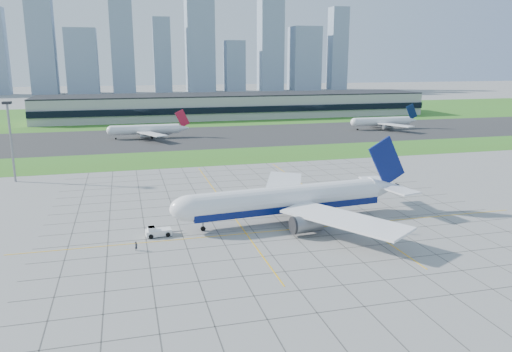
{
  "coord_description": "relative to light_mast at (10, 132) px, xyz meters",
  "views": [
    {
      "loc": [
        -35.14,
        -105.45,
        38.08
      ],
      "look_at": [
        -0.85,
        23.68,
        7.0
      ],
      "focal_mm": 35.0,
      "sensor_mm": 36.0,
      "label": 1
    }
  ],
  "objects": [
    {
      "name": "distant_jet_1",
      "position": [
        45.69,
        82.27,
        -11.7
      ],
      "size": [
        38.49,
        42.66,
        14.08
      ],
      "color": "white",
      "rests_on": "ground"
    },
    {
      "name": "asphalt_taxiway",
      "position": [
        70.0,
        80.0,
        -16.15
      ],
      "size": [
        700.0,
        75.0,
        0.04
      ],
      "primitive_type": "cube",
      "color": "#383838",
      "rests_on": "ground"
    },
    {
      "name": "light_mast",
      "position": [
        0.0,
        0.0,
        0.0
      ],
      "size": [
        2.5,
        2.5,
        25.6
      ],
      "color": "gray",
      "rests_on": "ground"
    },
    {
      "name": "airliner",
      "position": [
        72.2,
        -60.79,
        -10.87
      ],
      "size": [
        61.69,
        62.26,
        19.42
      ],
      "rotation": [
        0.0,
        0.0,
        0.09
      ],
      "color": "white",
      "rests_on": "ground"
    },
    {
      "name": "crew_far",
      "position": [
        94.59,
        -76.57,
        -15.28
      ],
      "size": [
        1.0,
        0.85,
        1.8
      ],
      "primitive_type": "imported",
      "rotation": [
        0.0,
        0.0,
        -0.2
      ],
      "color": "black",
      "rests_on": "ground"
    },
    {
      "name": "crew_near",
      "position": [
        35.8,
        -71.22,
        -15.21
      ],
      "size": [
        0.79,
        0.85,
        1.94
      ],
      "primitive_type": "imported",
      "rotation": [
        0.0,
        0.0,
        0.94
      ],
      "color": "black",
      "rests_on": "ground"
    },
    {
      "name": "distant_jet_2",
      "position": [
        176.04,
        82.49,
        -11.7
      ],
      "size": [
        38.93,
        42.66,
        14.08
      ],
      "color": "white",
      "rests_on": "ground"
    },
    {
      "name": "pushback_tug",
      "position": [
        40.55,
        -63.56,
        -15.17
      ],
      "size": [
        8.3,
        3.32,
        2.28
      ],
      "rotation": [
        0.0,
        0.0,
        0.09
      ],
      "color": "white",
      "rests_on": "ground"
    },
    {
      "name": "terminal",
      "position": [
        110.0,
        164.87,
        -8.29
      ],
      "size": [
        260.0,
        43.0,
        15.8
      ],
      "color": "#B7B7B2",
      "rests_on": "ground"
    },
    {
      "name": "ground",
      "position": [
        70.0,
        -65.0,
        -16.18
      ],
      "size": [
        1400.0,
        1400.0,
        0.0
      ],
      "primitive_type": "plane",
      "color": "gray",
      "rests_on": "ground"
    },
    {
      "name": "grass_far",
      "position": [
        70.0,
        190.0,
        -16.16
      ],
      "size": [
        700.0,
        145.0,
        0.04
      ],
      "primitive_type": "cube",
      "color": "#3B6E1F",
      "rests_on": "ground"
    },
    {
      "name": "apron_markings",
      "position": [
        70.43,
        -53.91,
        -16.17
      ],
      "size": [
        120.0,
        130.0,
        0.03
      ],
      "color": "#474744",
      "rests_on": "ground"
    },
    {
      "name": "city_skyline",
      "position": [
        61.29,
        455.0,
        42.91
      ],
      "size": [
        523.0,
        32.4,
        160.0
      ],
      "color": "#8195AA",
      "rests_on": "ground"
    },
    {
      "name": "grass_median",
      "position": [
        70.0,
        25.0,
        -16.16
      ],
      "size": [
        700.0,
        35.0,
        0.04
      ],
      "primitive_type": "cube",
      "color": "#3B6E1F",
      "rests_on": "ground"
    }
  ]
}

